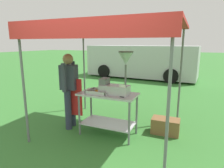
% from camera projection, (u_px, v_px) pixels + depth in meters
% --- Properties ---
extents(ground_plane, '(70.00, 70.00, 0.00)m').
position_uv_depth(ground_plane, '(155.00, 86.00, 8.41)').
color(ground_plane, '#33702D').
extents(stall_canopy, '(2.69, 2.25, 2.16)m').
position_uv_depth(stall_canopy, '(110.00, 29.00, 3.59)').
color(stall_canopy, slate).
rests_on(stall_canopy, ground).
extents(donut_cart, '(1.14, 0.58, 0.86)m').
position_uv_depth(donut_cart, '(108.00, 105.00, 3.81)').
color(donut_cart, '#B7B7BC').
rests_on(donut_cart, ground).
extents(donut_tray, '(0.43, 0.33, 0.07)m').
position_uv_depth(donut_tray, '(99.00, 92.00, 3.76)').
color(donut_tray, '#B7B7BC').
rests_on(donut_tray, donut_cart).
extents(donut_fryer, '(0.63, 0.28, 0.82)m').
position_uv_depth(donut_fryer, '(117.00, 79.00, 3.60)').
color(donut_fryer, '#B7B7BC').
rests_on(donut_fryer, donut_cart).
extents(menu_sign, '(0.13, 0.05, 0.23)m').
position_uv_depth(menu_sign, '(122.00, 92.00, 3.48)').
color(menu_sign, black).
rests_on(menu_sign, donut_cart).
extents(vendor, '(0.46, 0.54, 1.61)m').
position_uv_depth(vendor, '(70.00, 87.00, 4.09)').
color(vendor, '#2D3347').
rests_on(vendor, ground).
extents(supply_crate, '(0.55, 0.33, 0.32)m').
position_uv_depth(supply_crate, '(165.00, 126.00, 3.94)').
color(supply_crate, brown).
rests_on(supply_crate, ground).
extents(van_silver, '(5.78, 2.37, 1.69)m').
position_uv_depth(van_silver, '(141.00, 61.00, 10.34)').
color(van_silver, '#BCBCC1').
rests_on(van_silver, ground).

